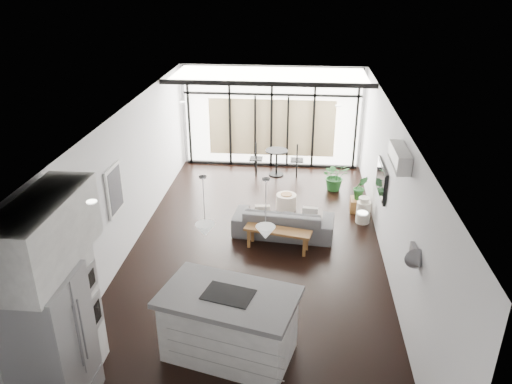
% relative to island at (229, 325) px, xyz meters
% --- Properties ---
extents(floor, '(5.00, 10.00, 0.00)m').
position_rel_island_xyz_m(floor, '(0.11, 2.70, -0.52)').
color(floor, black).
rests_on(floor, ground).
extents(ceiling, '(5.00, 10.00, 0.00)m').
position_rel_island_xyz_m(ceiling, '(0.11, 2.70, 2.28)').
color(ceiling, white).
rests_on(ceiling, ground).
extents(wall_left, '(0.02, 10.00, 2.80)m').
position_rel_island_xyz_m(wall_left, '(-2.39, 2.70, 0.88)').
color(wall_left, silver).
rests_on(wall_left, ground).
extents(wall_right, '(0.02, 10.00, 2.80)m').
position_rel_island_xyz_m(wall_right, '(2.61, 2.70, 0.88)').
color(wall_right, silver).
rests_on(wall_right, ground).
extents(wall_back, '(5.00, 0.02, 2.80)m').
position_rel_island_xyz_m(wall_back, '(0.11, 7.70, 0.88)').
color(wall_back, silver).
rests_on(wall_back, ground).
extents(glazing, '(5.00, 0.20, 2.80)m').
position_rel_island_xyz_m(glazing, '(0.11, 7.58, 0.88)').
color(glazing, black).
rests_on(glazing, ground).
extents(skylight, '(4.70, 1.90, 0.06)m').
position_rel_island_xyz_m(skylight, '(0.11, 6.70, 2.25)').
color(skylight, white).
rests_on(skylight, ceiling).
extents(neighbour_building, '(3.50, 0.02, 1.60)m').
position_rel_island_xyz_m(neighbour_building, '(0.11, 7.65, 0.58)').
color(neighbour_building, beige).
rests_on(neighbour_building, ground).
extents(island, '(2.12, 1.57, 1.04)m').
position_rel_island_xyz_m(island, '(0.00, 0.00, 0.00)').
color(island, white).
rests_on(island, floor).
extents(cooktop, '(0.78, 0.62, 0.01)m').
position_rel_island_xyz_m(cooktop, '(0.00, 0.00, 0.52)').
color(cooktop, black).
rests_on(cooktop, island).
extents(fridge, '(0.75, 0.94, 1.94)m').
position_rel_island_xyz_m(fridge, '(-2.02, -1.15, 0.45)').
color(fridge, gray).
rests_on(fridge, floor).
extents(appliance_column, '(0.58, 0.61, 2.26)m').
position_rel_island_xyz_m(appliance_column, '(-2.07, -0.45, 0.61)').
color(appliance_column, white).
rests_on(appliance_column, floor).
extents(upper_cabinets, '(0.62, 1.75, 0.86)m').
position_rel_island_xyz_m(upper_cabinets, '(-2.01, -0.80, 1.83)').
color(upper_cabinets, white).
rests_on(upper_cabinets, wall_left).
extents(pendant_left, '(0.26, 0.26, 0.18)m').
position_rel_island_xyz_m(pendant_left, '(-0.29, 0.05, 1.50)').
color(pendant_left, white).
rests_on(pendant_left, ceiling).
extents(pendant_right, '(0.26, 0.26, 0.18)m').
position_rel_island_xyz_m(pendant_right, '(0.51, 0.05, 1.50)').
color(pendant_right, white).
rests_on(pendant_right, ceiling).
extents(sofa, '(2.14, 0.80, 0.82)m').
position_rel_island_xyz_m(sofa, '(0.63, 3.66, -0.11)').
color(sofa, '#535456').
rests_on(sofa, floor).
extents(console_bench, '(1.38, 0.61, 0.43)m').
position_rel_island_xyz_m(console_bench, '(0.54, 3.04, -0.30)').
color(console_bench, brown).
rests_on(console_bench, floor).
extents(pouf, '(0.53, 0.53, 0.37)m').
position_rel_island_xyz_m(pouf, '(0.64, 4.84, -0.33)').
color(pouf, beige).
rests_on(pouf, floor).
extents(crate, '(0.42, 0.42, 0.30)m').
position_rel_island_xyz_m(crate, '(2.32, 4.91, -0.37)').
color(crate, brown).
rests_on(crate, floor).
extents(plant_tall, '(0.83, 0.88, 0.58)m').
position_rel_island_xyz_m(plant_tall, '(1.82, 6.07, -0.23)').
color(plant_tall, '#205B25').
rests_on(plant_tall, floor).
extents(plant_crate, '(0.36, 0.61, 0.26)m').
position_rel_island_xyz_m(plant_crate, '(2.32, 4.91, -0.09)').
color(plant_crate, '#205B25').
rests_on(plant_crate, crate).
extents(milk_can, '(0.33, 0.33, 0.61)m').
position_rel_island_xyz_m(milk_can, '(2.36, 4.35, -0.21)').
color(milk_can, silver).
rests_on(milk_can, floor).
extents(bistro_set, '(1.42, 0.57, 0.68)m').
position_rel_island_xyz_m(bistro_set, '(0.30, 6.91, -0.18)').
color(bistro_set, black).
rests_on(bistro_set, floor).
extents(tv, '(0.05, 1.10, 0.65)m').
position_rel_island_xyz_m(tv, '(2.57, 3.70, 0.78)').
color(tv, black).
rests_on(tv, wall_right).
extents(ac_unit, '(0.22, 0.90, 0.30)m').
position_rel_island_xyz_m(ac_unit, '(2.49, 1.90, 1.93)').
color(ac_unit, silver).
rests_on(ac_unit, wall_right).
extents(framed_art, '(0.04, 0.70, 0.90)m').
position_rel_island_xyz_m(framed_art, '(-2.36, 2.20, 1.03)').
color(framed_art, black).
rests_on(framed_art, wall_left).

